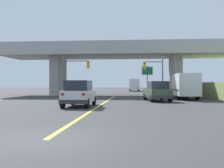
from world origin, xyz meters
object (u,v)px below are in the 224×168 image
suv_lead (79,93)px  highway_sign (147,74)px  traffic_signal_nearside (156,72)px  box_truck (184,86)px  traffic_signal_farside (73,71)px  suv_crossing (157,91)px  semi_truck_distant (134,85)px

suv_lead → highway_sign: size_ratio=0.98×
traffic_signal_nearside → highway_sign: bearing=99.3°
box_truck → traffic_signal_farside: 13.97m
suv_crossing → traffic_signal_farside: (-10.22, 6.20, 2.44)m
traffic_signal_farside → suv_lead: bearing=-74.2°
box_truck → highway_sign: highway_sign is taller
traffic_signal_nearside → semi_truck_distant: (-2.60, 29.52, -1.70)m
suv_crossing → semi_truck_distant: semi_truck_distant is taller
traffic_signal_farside → box_truck: bearing=-8.2°
suv_lead → semi_truck_distant: bearing=84.1°
suv_crossing → highway_sign: size_ratio=1.07×
suv_crossing → highway_sign: bearing=84.0°
box_truck → highway_sign: (-3.93, 6.34, 1.62)m
box_truck → traffic_signal_farside: traffic_signal_farside is taller
highway_sign → semi_truck_distant: highway_sign is taller
box_truck → semi_truck_distant: bearing=100.5°
traffic_signal_nearside → semi_truck_distant: size_ratio=0.70×
suv_lead → highway_sign: highway_sign is taller
suv_lead → semi_truck_distant: 42.09m
traffic_signal_farside → traffic_signal_nearside: bearing=-2.8°
suv_crossing → semi_truck_distant: 35.28m
traffic_signal_farside → highway_sign: bearing=24.0°
suv_lead → highway_sign: (6.13, 17.21, 2.16)m
suv_crossing → traffic_signal_nearside: 6.11m
traffic_signal_farside → semi_truck_distant: 30.14m
box_truck → suv_lead: bearing=-132.7°
traffic_signal_farside → semi_truck_distant: bearing=74.6°
traffic_signal_nearside → highway_sign: traffic_signal_nearside is taller
semi_truck_distant → highway_sign: bearing=-85.8°
suv_crossing → semi_truck_distant: size_ratio=0.63×
box_truck → traffic_signal_farside: bearing=171.8°
traffic_signal_farside → highway_sign: 10.70m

